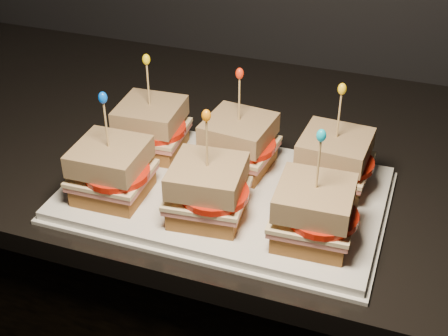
% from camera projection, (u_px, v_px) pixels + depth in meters
% --- Properties ---
extents(cabinet, '(2.37, 0.65, 0.88)m').
position_uv_depth(cabinet, '(120.00, 298.00, 1.41)').
color(cabinet, black).
rests_on(cabinet, ground).
extents(granite_slab, '(2.41, 0.69, 0.03)m').
position_uv_depth(granite_slab, '(97.00, 121.00, 1.15)').
color(granite_slab, black).
rests_on(granite_slab, cabinet).
extents(platter, '(0.46, 0.28, 0.02)m').
position_uv_depth(platter, '(224.00, 194.00, 0.92)').
color(platter, white).
rests_on(platter, granite_slab).
extents(platter_rim, '(0.47, 0.29, 0.01)m').
position_uv_depth(platter_rim, '(224.00, 197.00, 0.92)').
color(platter_rim, white).
rests_on(platter_rim, granite_slab).
extents(sandwich_0_bread_bot, '(0.10, 0.10, 0.03)m').
position_uv_depth(sandwich_0_bread_bot, '(152.00, 142.00, 1.00)').
color(sandwich_0_bread_bot, '#583515').
rests_on(sandwich_0_bread_bot, platter).
extents(sandwich_0_ham, '(0.11, 0.10, 0.01)m').
position_uv_depth(sandwich_0_ham, '(152.00, 133.00, 0.99)').
color(sandwich_0_ham, '#BF6760').
rests_on(sandwich_0_ham, sandwich_0_bread_bot).
extents(sandwich_0_cheese, '(0.11, 0.11, 0.01)m').
position_uv_depth(sandwich_0_cheese, '(151.00, 129.00, 0.99)').
color(sandwich_0_cheese, beige).
rests_on(sandwich_0_cheese, sandwich_0_ham).
extents(sandwich_0_tomato, '(0.09, 0.09, 0.01)m').
position_uv_depth(sandwich_0_tomato, '(156.00, 128.00, 0.97)').
color(sandwich_0_tomato, red).
rests_on(sandwich_0_tomato, sandwich_0_cheese).
extents(sandwich_0_bread_top, '(0.10, 0.10, 0.03)m').
position_uv_depth(sandwich_0_bread_top, '(150.00, 114.00, 0.97)').
color(sandwich_0_bread_top, '#4E240F').
rests_on(sandwich_0_bread_top, sandwich_0_tomato).
extents(sandwich_0_pick, '(0.00, 0.00, 0.09)m').
position_uv_depth(sandwich_0_pick, '(148.00, 87.00, 0.94)').
color(sandwich_0_pick, tan).
rests_on(sandwich_0_pick, sandwich_0_bread_top).
extents(sandwich_0_frill, '(0.01, 0.01, 0.02)m').
position_uv_depth(sandwich_0_frill, '(146.00, 59.00, 0.92)').
color(sandwich_0_frill, yellow).
rests_on(sandwich_0_frill, sandwich_0_pick).
extents(sandwich_1_bread_bot, '(0.10, 0.10, 0.03)m').
position_uv_depth(sandwich_1_bread_bot, '(238.00, 159.00, 0.96)').
color(sandwich_1_bread_bot, '#583515').
rests_on(sandwich_1_bread_bot, platter).
extents(sandwich_1_ham, '(0.11, 0.11, 0.01)m').
position_uv_depth(sandwich_1_ham, '(238.00, 150.00, 0.95)').
color(sandwich_1_ham, '#BF6760').
rests_on(sandwich_1_ham, sandwich_1_bread_bot).
extents(sandwich_1_cheese, '(0.11, 0.11, 0.01)m').
position_uv_depth(sandwich_1_cheese, '(239.00, 146.00, 0.95)').
color(sandwich_1_cheese, beige).
rests_on(sandwich_1_cheese, sandwich_1_ham).
extents(sandwich_1_tomato, '(0.09, 0.09, 0.01)m').
position_uv_depth(sandwich_1_tomato, '(245.00, 145.00, 0.93)').
color(sandwich_1_tomato, red).
rests_on(sandwich_1_tomato, sandwich_1_cheese).
extents(sandwich_1_bread_top, '(0.10, 0.10, 0.03)m').
position_uv_depth(sandwich_1_bread_top, '(239.00, 129.00, 0.93)').
color(sandwich_1_bread_top, '#4E240F').
rests_on(sandwich_1_bread_top, sandwich_1_tomato).
extents(sandwich_1_pick, '(0.00, 0.00, 0.09)m').
position_uv_depth(sandwich_1_pick, '(239.00, 102.00, 0.90)').
color(sandwich_1_pick, tan).
rests_on(sandwich_1_pick, sandwich_1_bread_top).
extents(sandwich_1_frill, '(0.01, 0.01, 0.02)m').
position_uv_depth(sandwich_1_frill, '(240.00, 73.00, 0.88)').
color(sandwich_1_frill, red).
rests_on(sandwich_1_frill, sandwich_1_pick).
extents(sandwich_2_bread_bot, '(0.10, 0.10, 0.03)m').
position_uv_depth(sandwich_2_bread_bot, '(332.00, 177.00, 0.92)').
color(sandwich_2_bread_bot, '#583515').
rests_on(sandwich_2_bread_bot, platter).
extents(sandwich_2_ham, '(0.11, 0.10, 0.01)m').
position_uv_depth(sandwich_2_ham, '(333.00, 167.00, 0.91)').
color(sandwich_2_ham, '#BF6760').
rests_on(sandwich_2_ham, sandwich_2_bread_bot).
extents(sandwich_2_cheese, '(0.11, 0.11, 0.01)m').
position_uv_depth(sandwich_2_cheese, '(334.00, 163.00, 0.90)').
color(sandwich_2_cheese, beige).
rests_on(sandwich_2_cheese, sandwich_2_ham).
extents(sandwich_2_tomato, '(0.09, 0.09, 0.01)m').
position_uv_depth(sandwich_2_tomato, '(341.00, 162.00, 0.89)').
color(sandwich_2_tomato, red).
rests_on(sandwich_2_tomato, sandwich_2_cheese).
extents(sandwich_2_bread_top, '(0.10, 0.10, 0.03)m').
position_uv_depth(sandwich_2_bread_top, '(335.00, 147.00, 0.89)').
color(sandwich_2_bread_top, '#4E240F').
rests_on(sandwich_2_bread_top, sandwich_2_tomato).
extents(sandwich_2_pick, '(0.00, 0.00, 0.09)m').
position_uv_depth(sandwich_2_pick, '(339.00, 118.00, 0.86)').
color(sandwich_2_pick, tan).
rests_on(sandwich_2_pick, sandwich_2_bread_top).
extents(sandwich_2_frill, '(0.01, 0.01, 0.02)m').
position_uv_depth(sandwich_2_frill, '(342.00, 89.00, 0.84)').
color(sandwich_2_frill, yellow).
rests_on(sandwich_2_frill, sandwich_2_pick).
extents(sandwich_3_bread_bot, '(0.10, 0.10, 0.03)m').
position_uv_depth(sandwich_3_bread_bot, '(113.00, 187.00, 0.90)').
color(sandwich_3_bread_bot, '#583515').
rests_on(sandwich_3_bread_bot, platter).
extents(sandwich_3_ham, '(0.11, 0.10, 0.01)m').
position_uv_depth(sandwich_3_ham, '(112.00, 177.00, 0.89)').
color(sandwich_3_ham, '#BF6760').
rests_on(sandwich_3_ham, sandwich_3_bread_bot).
extents(sandwich_3_cheese, '(0.11, 0.10, 0.01)m').
position_uv_depth(sandwich_3_cheese, '(112.00, 173.00, 0.88)').
color(sandwich_3_cheese, beige).
rests_on(sandwich_3_cheese, sandwich_3_ham).
extents(sandwich_3_tomato, '(0.09, 0.09, 0.01)m').
position_uv_depth(sandwich_3_tomato, '(117.00, 172.00, 0.87)').
color(sandwich_3_tomato, red).
rests_on(sandwich_3_tomato, sandwich_3_cheese).
extents(sandwich_3_bread_top, '(0.10, 0.10, 0.03)m').
position_uv_depth(sandwich_3_bread_top, '(110.00, 156.00, 0.87)').
color(sandwich_3_bread_top, '#4E240F').
rests_on(sandwich_3_bread_top, sandwich_3_tomato).
extents(sandwich_3_pick, '(0.00, 0.00, 0.09)m').
position_uv_depth(sandwich_3_pick, '(106.00, 127.00, 0.84)').
color(sandwich_3_pick, tan).
rests_on(sandwich_3_pick, sandwich_3_bread_top).
extents(sandwich_3_frill, '(0.01, 0.01, 0.02)m').
position_uv_depth(sandwich_3_frill, '(103.00, 98.00, 0.82)').
color(sandwich_3_frill, blue).
rests_on(sandwich_3_frill, sandwich_3_pick).
extents(sandwich_4_bread_bot, '(0.10, 0.10, 0.03)m').
position_uv_depth(sandwich_4_bread_bot, '(208.00, 207.00, 0.86)').
color(sandwich_4_bread_bot, '#583515').
rests_on(sandwich_4_bread_bot, platter).
extents(sandwich_4_ham, '(0.11, 0.11, 0.01)m').
position_uv_depth(sandwich_4_ham, '(208.00, 197.00, 0.85)').
color(sandwich_4_ham, '#BF6760').
rests_on(sandwich_4_ham, sandwich_4_bread_bot).
extents(sandwich_4_cheese, '(0.11, 0.11, 0.01)m').
position_uv_depth(sandwich_4_cheese, '(208.00, 193.00, 0.84)').
color(sandwich_4_cheese, beige).
rests_on(sandwich_4_cheese, sandwich_4_ham).
extents(sandwich_4_tomato, '(0.09, 0.09, 0.01)m').
position_uv_depth(sandwich_4_tomato, '(214.00, 193.00, 0.83)').
color(sandwich_4_tomato, red).
rests_on(sandwich_4_tomato, sandwich_4_cheese).
extents(sandwich_4_bread_top, '(0.10, 0.10, 0.03)m').
position_uv_depth(sandwich_4_bread_top, '(207.00, 176.00, 0.83)').
color(sandwich_4_bread_top, '#4E240F').
rests_on(sandwich_4_bread_top, sandwich_4_tomato).
extents(sandwich_4_pick, '(0.00, 0.00, 0.09)m').
position_uv_depth(sandwich_4_pick, '(207.00, 146.00, 0.80)').
color(sandwich_4_pick, tan).
rests_on(sandwich_4_pick, sandwich_4_bread_top).
extents(sandwich_4_frill, '(0.01, 0.01, 0.02)m').
position_uv_depth(sandwich_4_frill, '(206.00, 116.00, 0.78)').
color(sandwich_4_frill, orange).
rests_on(sandwich_4_frill, sandwich_4_pick).
extents(sandwich_5_bread_bot, '(0.10, 0.10, 0.03)m').
position_uv_depth(sandwich_5_bread_bot, '(312.00, 230.00, 0.81)').
color(sandwich_5_bread_bot, '#583515').
rests_on(sandwich_5_bread_bot, platter).
extents(sandwich_5_ham, '(0.11, 0.10, 0.01)m').
position_uv_depth(sandwich_5_ham, '(313.00, 220.00, 0.81)').
color(sandwich_5_ham, '#BF6760').
rests_on(sandwich_5_ham, sandwich_5_bread_bot).
extents(sandwich_5_cheese, '(0.11, 0.11, 0.01)m').
position_uv_depth(sandwich_5_cheese, '(313.00, 216.00, 0.80)').
color(sandwich_5_cheese, beige).
rests_on(sandwich_5_cheese, sandwich_5_ham).
extents(sandwich_5_tomato, '(0.09, 0.09, 0.01)m').
position_uv_depth(sandwich_5_tomato, '(322.00, 216.00, 0.79)').
color(sandwich_5_tomato, red).
rests_on(sandwich_5_tomato, sandwich_5_cheese).
extents(sandwich_5_bread_top, '(0.10, 0.10, 0.03)m').
position_uv_depth(sandwich_5_bread_top, '(315.00, 198.00, 0.79)').
color(sandwich_5_bread_top, '#4E240F').
rests_on(sandwich_5_bread_top, sandwich_5_tomato).
extents(sandwich_5_pick, '(0.00, 0.00, 0.09)m').
position_uv_depth(sandwich_5_pick, '(318.00, 167.00, 0.76)').
color(sandwich_5_pick, tan).
rests_on(sandwich_5_pick, sandwich_5_bread_top).
extents(sandwich_5_frill, '(0.01, 0.01, 0.02)m').
position_uv_depth(sandwich_5_frill, '(321.00, 136.00, 0.74)').
color(sandwich_5_frill, '#0BA9C5').
rests_on(sandwich_5_frill, sandwich_5_pick).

